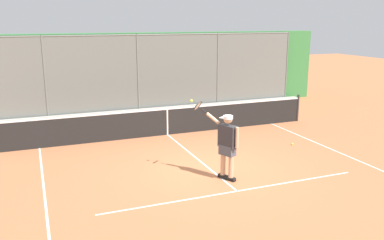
% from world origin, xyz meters
% --- Properties ---
extents(ground_plane, '(60.00, 60.00, 0.00)m').
position_xyz_m(ground_plane, '(0.00, 0.00, 0.00)').
color(ground_plane, '#B76B42').
extents(court_line_markings, '(8.60, 9.62, 0.01)m').
position_xyz_m(court_line_markings, '(0.00, 1.80, 0.00)').
color(court_line_markings, white).
rests_on(court_line_markings, ground).
extents(fence_backdrop, '(18.26, 1.37, 3.40)m').
position_xyz_m(fence_backdrop, '(-0.00, -8.49, 1.69)').
color(fence_backdrop, slate).
rests_on(fence_backdrop, ground).
extents(tennis_net, '(11.05, 0.09, 1.07)m').
position_xyz_m(tennis_net, '(0.00, -3.82, 0.49)').
color(tennis_net, '#2D2D2D').
rests_on(tennis_net, ground).
extents(tennis_player, '(0.88, 1.18, 1.97)m').
position_xyz_m(tennis_player, '(-0.09, 0.67, 0.99)').
color(tennis_player, black).
rests_on(tennis_player, ground).
extents(tennis_ball_near_baseline, '(0.07, 0.07, 0.07)m').
position_xyz_m(tennis_ball_near_baseline, '(-3.39, -1.15, 0.03)').
color(tennis_ball_near_baseline, '#D6E042').
rests_on(tennis_ball_near_baseline, ground).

